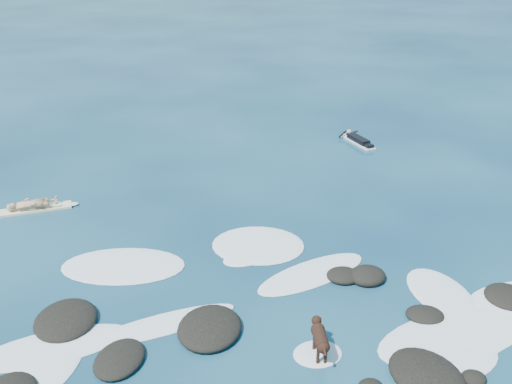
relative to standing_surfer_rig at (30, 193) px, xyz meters
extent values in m
plane|color=#0A2642|center=(6.44, -6.27, -0.65)|extent=(160.00, 160.00, 0.00)
ellipsoid|color=black|center=(8.62, -10.07, -0.56)|extent=(1.82, 2.03, 0.37)
ellipsoid|color=black|center=(9.61, -8.23, -0.58)|extent=(1.10, 0.99, 0.28)
ellipsoid|color=black|center=(8.95, -6.40, -0.55)|extent=(1.10, 1.02, 0.41)
ellipsoid|color=black|center=(8.36, -6.20, -0.57)|extent=(1.06, 0.98, 0.32)
ellipsoid|color=black|center=(1.30, -6.34, -0.56)|extent=(1.69, 1.85, 0.38)
ellipsoid|color=black|center=(11.99, -8.11, -0.57)|extent=(1.39, 1.40, 0.32)
ellipsoid|color=black|center=(9.54, -10.36, -0.60)|extent=(0.60, 0.55, 0.22)
ellipsoid|color=black|center=(4.53, -7.47, -0.55)|extent=(2.04, 2.16, 0.40)
ellipsoid|color=black|center=(2.47, -7.99, -0.58)|extent=(1.56, 1.68, 0.30)
ellipsoid|color=white|center=(9.90, -9.03, -0.64)|extent=(4.15, 2.25, 0.12)
ellipsoid|color=white|center=(2.72, -4.15, -0.64)|extent=(3.78, 2.70, 0.12)
ellipsoid|color=white|center=(6.18, -4.55, -0.64)|extent=(1.73, 1.23, 0.12)
ellipsoid|color=white|center=(3.50, -6.98, -0.64)|extent=(3.73, 1.42, 0.12)
ellipsoid|color=white|center=(7.62, -5.81, -0.64)|extent=(3.65, 2.21, 0.12)
ellipsoid|color=white|center=(10.50, -7.45, -0.64)|extent=(1.48, 2.36, 0.12)
ellipsoid|color=white|center=(9.36, -9.71, -0.64)|extent=(2.57, 1.66, 0.12)
ellipsoid|color=white|center=(6.60, -3.99, -0.64)|extent=(3.31, 3.02, 0.12)
ellipsoid|color=white|center=(1.04, -7.16, -0.64)|extent=(3.55, 1.58, 0.12)
ellipsoid|color=white|center=(1.07, -7.58, -0.64)|extent=(1.96, 2.66, 0.12)
ellipsoid|color=white|center=(6.69, -8.82, -0.64)|extent=(1.10, 0.90, 0.12)
cube|color=#EEE6BE|center=(0.00, 0.00, -0.61)|extent=(2.43, 0.66, 0.08)
ellipsoid|color=#EEE6BE|center=(1.20, 0.08, -0.61)|extent=(0.50, 0.31, 0.09)
imported|color=tan|center=(0.00, 0.00, 0.22)|extent=(0.41, 0.59, 1.56)
cube|color=white|center=(12.90, 3.23, -0.60)|extent=(0.82, 2.05, 0.07)
ellipsoid|color=white|center=(12.71, 4.21, -0.60)|extent=(0.32, 0.47, 0.07)
cube|color=black|center=(12.90, 3.23, -0.47)|extent=(0.59, 1.27, 0.20)
sphere|color=tan|center=(12.77, 3.92, -0.36)|extent=(0.24, 0.24, 0.21)
cylinder|color=black|center=(12.49, 4.01, -0.48)|extent=(0.46, 0.35, 0.23)
cylinder|color=black|center=(12.99, 4.10, -0.48)|extent=(0.51, 0.19, 0.23)
cube|color=black|center=(13.03, 2.56, -0.50)|extent=(0.40, 0.55, 0.13)
cylinder|color=black|center=(6.69, -8.92, -0.12)|extent=(0.39, 0.66, 0.30)
sphere|color=black|center=(6.73, -8.65, -0.12)|extent=(0.36, 0.36, 0.31)
sphere|color=black|center=(6.64, -9.20, -0.12)|extent=(0.32, 0.32, 0.28)
sphere|color=black|center=(6.76, -8.47, -0.02)|extent=(0.26, 0.26, 0.22)
cone|color=black|center=(6.78, -8.34, -0.03)|extent=(0.14, 0.16, 0.12)
cone|color=black|center=(6.70, -8.47, 0.07)|extent=(0.11, 0.09, 0.11)
cone|color=black|center=(6.81, -8.49, 0.07)|extent=(0.11, 0.09, 0.11)
cylinder|color=black|center=(6.64, -8.70, -0.45)|extent=(0.09, 0.09, 0.41)
cylinder|color=black|center=(6.80, -8.72, -0.45)|extent=(0.09, 0.09, 0.41)
cylinder|color=black|center=(6.57, -9.12, -0.45)|extent=(0.09, 0.09, 0.41)
cylinder|color=black|center=(6.73, -9.15, -0.45)|extent=(0.09, 0.09, 0.41)
cylinder|color=black|center=(6.62, -9.33, -0.07)|extent=(0.10, 0.30, 0.18)
camera|label=1|loc=(2.95, -17.94, 7.90)|focal=40.00mm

